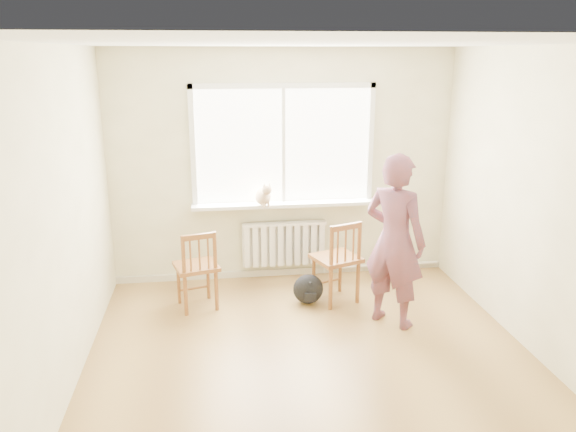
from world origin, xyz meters
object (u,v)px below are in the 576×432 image
object	(u,v)px
person	(395,241)
backpack	(308,289)
chair_right	(339,262)
chair_left	(197,270)
cat	(263,195)

from	to	relation	value
person	backpack	distance (m)	1.17
chair_right	backpack	size ratio (longest dim) A/B	2.81
chair_left	chair_right	xyz separation A→B (m)	(1.51, -0.04, 0.03)
cat	backpack	world-z (taller)	cat
chair_left	cat	world-z (taller)	cat
person	backpack	world-z (taller)	person
chair_left	person	size ratio (longest dim) A/B	0.50
chair_right	backpack	world-z (taller)	chair_right
person	chair_right	bearing A→B (deg)	-6.87
chair_right	chair_left	bearing A→B (deg)	-21.77
chair_left	person	distance (m)	2.06
person	cat	world-z (taller)	person
chair_right	cat	xyz separation A→B (m)	(-0.75, 0.66, 0.60)
person	cat	size ratio (longest dim) A/B	4.17
chair_left	cat	bearing A→B (deg)	-155.85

